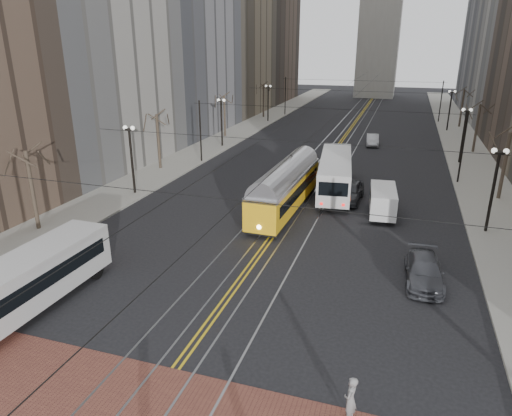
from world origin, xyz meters
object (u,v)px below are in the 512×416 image
Objects in this scene: transit_bus at (16,292)px; sedan_silver at (372,140)px; sedan_parked at (424,271)px; rear_bus at (335,175)px; streetcar at (286,191)px; pedestrian_b at (350,400)px; cargo_van at (383,202)px; sedan_grey at (350,191)px.

sedan_silver is at bearing 74.94° from transit_bus.
sedan_silver is 35.57m from sedan_parked.
transit_bus is at bearing -121.93° from rear_bus.
streetcar reaches higher than pedestrian_b.
rear_bus reaches higher than transit_bus.
cargo_van is (7.23, 0.91, -0.43)m from streetcar.
pedestrian_b is (0.17, -20.79, -0.16)m from cargo_van.
rear_bus is 20.72m from sedan_silver.
cargo_van is 2.70× the size of pedestrian_b.
sedan_parked is (5.44, -35.15, -0.01)m from sedan_silver.
sedan_parked is at bearing -79.16° from cargo_van.
sedan_grey is at bearing -58.94° from rear_bus.
rear_bus reaches higher than sedan_grey.
sedan_grey is 2.73× the size of pedestrian_b.
transit_bus is 24.66m from cargo_van.
pedestrian_b is at bearing -80.35° from sedan_grey.
rear_bus is 16.16m from sedan_parked.
sedan_grey is 1.02× the size of sedan_parked.
cargo_van is at bearing -54.70° from rear_bus.
streetcar reaches higher than sedan_parked.
sedan_silver is (0.06, 22.62, -0.12)m from sedan_grey.
pedestrian_b is (-2.60, -10.97, 0.20)m from sedan_parked.
pedestrian_b reaches higher than sedan_parked.
sedan_parked is (18.13, 9.47, -0.71)m from transit_bus.
sedan_grey is at bearing 111.26° from sedan_parked.
sedan_grey reaches higher than sedan_silver.
streetcar is at bearing -124.85° from rear_bus.
rear_bus reaches higher than sedan_silver.
sedan_silver reaches higher than sedan_parked.
pedestrian_b is (2.90, -23.50, 0.07)m from sedan_grey.
sedan_silver is at bearing 81.69° from streetcar.
sedan_grey is 13.68m from sedan_parked.
rear_bus reaches higher than cargo_van.
sedan_grey is at bearing -161.04° from pedestrian_b.
streetcar is at bearing -105.18° from sedan_silver.
streetcar is 2.62× the size of sedan_grey.
transit_bus reaches higher than sedan_silver.
sedan_silver is (4.56, 26.24, -0.78)m from streetcar.
sedan_parked is at bearing 178.59° from pedestrian_b.
streetcar is 2.65× the size of cargo_van.
transit_bus is 2.33× the size of sedan_grey.
sedan_grey is (12.63, 22.00, -0.58)m from transit_bus.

